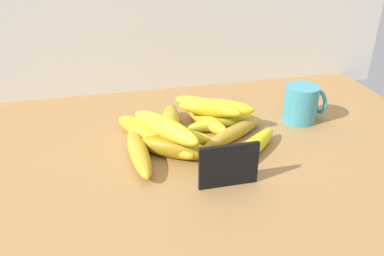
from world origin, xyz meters
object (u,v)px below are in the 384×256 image
banana_3 (159,140)px  banana_1 (175,136)px  banana_6 (145,130)px  banana_0 (207,121)px  chalkboard_sign (230,167)px  banana_11 (216,108)px  banana_2 (170,125)px  banana_4 (234,132)px  banana_7 (174,148)px  banana_12 (165,127)px  banana_10 (207,106)px  banana_8 (251,148)px  banana_5 (139,153)px  banana_9 (223,123)px  coffee_mug (302,104)px

banana_3 → banana_1: bearing=22.2°
banana_6 → banana_0: bearing=8.7°
chalkboard_sign → banana_11: chalkboard_sign is taller
banana_2 → banana_4: banana_2 is taller
banana_7 → banana_1: bearing=75.8°
banana_6 → banana_12: (3.17, -7.83, 4.28)cm
banana_10 → banana_0: bearing=-96.2°
banana_8 → chalkboard_sign: bearing=-131.0°
banana_12 → banana_5: bearing=-169.8°
banana_4 → banana_7: banana_7 is taller
banana_9 → banana_10: (-3.32, 2.03, 3.69)cm
banana_2 → banana_9: (12.27, -0.60, -0.53)cm
banana_9 → chalkboard_sign: bearing=-104.1°
banana_3 → banana_11: 16.00cm
coffee_mug → banana_7: 34.63cm
coffee_mug → banana_10: bearing=175.3°
banana_6 → banana_8: 23.50cm
banana_2 → banana_5: size_ratio=1.09×
banana_0 → banana_5: banana_5 is taller
banana_4 → banana_12: (-15.94, -3.42, 4.87)cm
banana_6 → banana_10: 15.31cm
banana_4 → banana_8: bearing=-82.2°
chalkboard_sign → banana_8: bearing=49.0°
banana_4 → banana_12: size_ratio=1.03×
chalkboard_sign → banana_10: chalkboard_sign is taller
banana_4 → banana_9: size_ratio=1.11×
banana_7 → banana_12: size_ratio=0.83×
coffee_mug → banana_2: coffee_mug is taller
banana_9 → banana_0: bearing=155.6°
banana_7 → banana_4: bearing=16.8°
banana_0 → banana_1: same height
chalkboard_sign → banana_1: size_ratio=0.67×
banana_3 → banana_6: (-2.16, 4.87, 0.14)cm
banana_5 → banana_11: banana_11 is taller
banana_9 → coffee_mug: bearing=0.4°
banana_8 → banana_9: (-2.10, 12.80, -0.10)cm
chalkboard_sign → banana_1: bearing=111.0°
banana_1 → banana_12: (-2.81, -4.52, 4.62)cm
banana_3 → banana_11: size_ratio=1.15×
banana_7 → banana_9: size_ratio=0.90×
banana_2 → banana_11: 11.24cm
banana_9 → banana_1: bearing=-161.5°
banana_12 → banana_0: bearing=41.2°
chalkboard_sign → banana_3: chalkboard_sign is taller
banana_1 → banana_10: 11.21cm
banana_2 → banana_9: 12.30cm
banana_3 → banana_12: bearing=-71.1°
chalkboard_sign → banana_6: bearing=121.5°
coffee_mug → banana_2: (-31.99, 0.47, -2.23)cm
banana_0 → banana_1: (-8.70, -5.56, 0.02)cm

